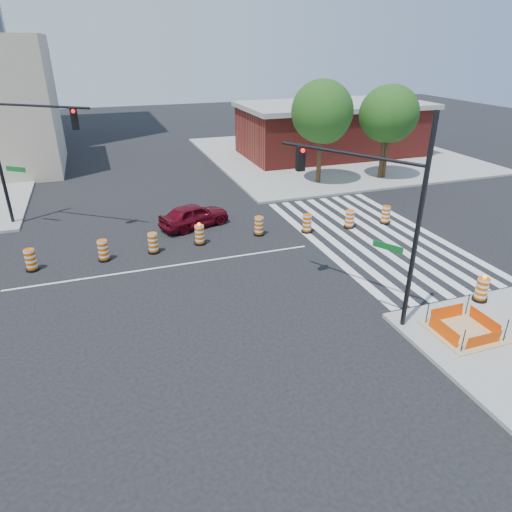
{
  "coord_description": "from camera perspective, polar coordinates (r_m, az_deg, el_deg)",
  "views": [
    {
      "loc": [
        -2.37,
        -19.28,
        9.51
      ],
      "look_at": [
        3.29,
        -3.08,
        1.4
      ],
      "focal_mm": 32.0,
      "sensor_mm": 36.0,
      "label": 1
    }
  ],
  "objects": [
    {
      "name": "crosswalk_east",
      "position": [
        25.28,
        14.25,
        2.4
      ],
      "size": [
        6.75,
        13.5,
        0.01
      ],
      "color": "silver",
      "rests_on": "ground"
    },
    {
      "name": "median_drum_5",
      "position": [
        23.58,
        -7.06,
        2.6
      ],
      "size": [
        0.6,
        0.6,
        1.18
      ],
      "color": "black",
      "rests_on": "ground"
    },
    {
      "name": "tree_north_d",
      "position": [
        35.59,
        16.46,
        16.36
      ],
      "size": [
        4.01,
        4.01,
        6.82
      ],
      "color": "#382314",
      "rests_on": "ground"
    },
    {
      "name": "red_coupe",
      "position": [
        25.82,
        -7.74,
        5.06
      ],
      "size": [
        4.28,
        2.81,
        1.35
      ],
      "primitive_type": "imported",
      "rotation": [
        0.0,
        0.0,
        1.9
      ],
      "color": "#590713",
      "rests_on": "ground"
    },
    {
      "name": "pit_drum",
      "position": [
        20.1,
        26.37,
        -3.82
      ],
      "size": [
        0.58,
        0.58,
        1.14
      ],
      "color": "black",
      "rests_on": "ground"
    },
    {
      "name": "median_drum_8",
      "position": [
        26.05,
        11.62,
        4.48
      ],
      "size": [
        0.6,
        0.6,
        1.02
      ],
      "color": "black",
      "rests_on": "ground"
    },
    {
      "name": "signal_pole_se",
      "position": [
        16.31,
        14.83,
        7.0
      ],
      "size": [
        3.01,
        4.96,
        7.52
      ],
      "rotation": [
        0.0,
        0.0,
        2.11
      ],
      "color": "black",
      "rests_on": "ground"
    },
    {
      "name": "signal_pole_nw",
      "position": [
        27.22,
        -27.53,
        13.24
      ],
      "size": [
        5.18,
        3.84,
        8.34
      ],
      "rotation": [
        0.0,
        0.0,
        -0.63
      ],
      "color": "black",
      "rests_on": "ground"
    },
    {
      "name": "median_drum_4",
      "position": [
        23.0,
        -12.73,
        1.52
      ],
      "size": [
        0.6,
        0.6,
        1.02
      ],
      "color": "black",
      "rests_on": "ground"
    },
    {
      "name": "tree_north_e",
      "position": [
        35.49,
        16.04,
        16.32
      ],
      "size": [
        3.97,
        3.97,
        6.76
      ],
      "color": "#382314",
      "rests_on": "ground"
    },
    {
      "name": "median_drum_6",
      "position": [
        24.55,
        0.37,
        3.72
      ],
      "size": [
        0.6,
        0.6,
        1.02
      ],
      "color": "black",
      "rests_on": "ground"
    },
    {
      "name": "median_drum_3",
      "position": [
        22.82,
        -18.53,
        0.59
      ],
      "size": [
        0.6,
        0.6,
        1.02
      ],
      "color": "black",
      "rests_on": "ground"
    },
    {
      "name": "median_drum_9",
      "position": [
        27.19,
        15.9,
        4.9
      ],
      "size": [
        0.6,
        0.6,
        1.02
      ],
      "color": "black",
      "rests_on": "ground"
    },
    {
      "name": "brick_storefront",
      "position": [
        43.08,
        9.62,
        15.35
      ],
      "size": [
        16.5,
        8.5,
        4.6
      ],
      "color": "maroon",
      "rests_on": "ground"
    },
    {
      "name": "tree_north_c",
      "position": [
        33.21,
        8.28,
        17.02
      ],
      "size": [
        4.27,
        4.27,
        7.25
      ],
      "color": "#382314",
      "rests_on": "ground"
    },
    {
      "name": "median_drum_2",
      "position": [
        23.08,
        -26.31,
        -0.52
      ],
      "size": [
        0.6,
        0.6,
        1.02
      ],
      "color": "black",
      "rests_on": "ground"
    },
    {
      "name": "excavation_pit",
      "position": [
        17.92,
        24.48,
        -8.51
      ],
      "size": [
        2.2,
        2.2,
        0.9
      ],
      "color": "tan",
      "rests_on": "ground"
    },
    {
      "name": "sidewalk_ne",
      "position": [
        43.51,
        9.4,
        12.45
      ],
      "size": [
        22.0,
        22.0,
        0.15
      ],
      "primitive_type": "cube",
      "color": "gray",
      "rests_on": "ground"
    },
    {
      "name": "ground",
      "position": [
        21.62,
        -10.99,
        -1.29
      ],
      "size": [
        120.0,
        120.0,
        0.0
      ],
      "primitive_type": "plane",
      "color": "black",
      "rests_on": "ground"
    },
    {
      "name": "lane_centerline",
      "position": [
        21.62,
        -10.99,
        -1.28
      ],
      "size": [
        14.0,
        0.12,
        0.01
      ],
      "primitive_type": "cube",
      "color": "silver",
      "rests_on": "ground"
    },
    {
      "name": "median_drum_7",
      "position": [
        25.04,
        6.39,
        3.99
      ],
      "size": [
        0.6,
        0.6,
        1.02
      ],
      "color": "black",
      "rests_on": "ground"
    }
  ]
}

